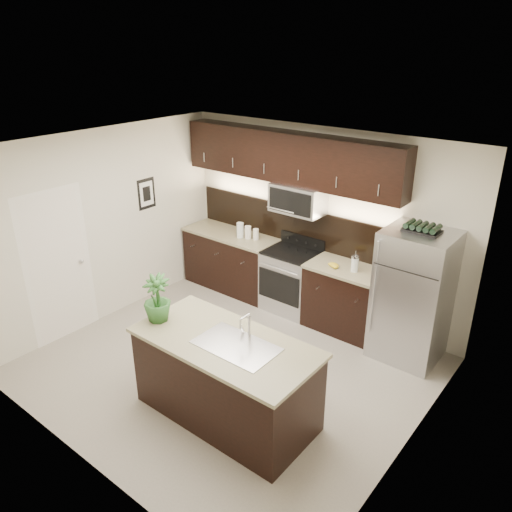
{
  "coord_description": "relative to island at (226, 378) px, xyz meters",
  "views": [
    {
      "loc": [
        3.46,
        -3.82,
        3.76
      ],
      "look_at": [
        -0.01,
        0.55,
        1.32
      ],
      "focal_mm": 35.0,
      "sensor_mm": 36.0,
      "label": 1
    }
  ],
  "objects": [
    {
      "name": "wine_rack",
      "position": [
        1.06,
        2.28,
        1.27
      ],
      "size": [
        0.42,
        0.26,
        0.1
      ],
      "color": "black",
      "rests_on": "refrigerator"
    },
    {
      "name": "ground",
      "position": [
        -0.54,
        0.65,
        -0.47
      ],
      "size": [
        4.5,
        4.5,
        0.0
      ],
      "primitive_type": "plane",
      "color": "gray",
      "rests_on": "ground"
    },
    {
      "name": "island",
      "position": [
        0.0,
        0.0,
        0.0
      ],
      "size": [
        1.96,
        0.96,
        0.94
      ],
      "color": "black",
      "rests_on": "ground"
    },
    {
      "name": "counter_run",
      "position": [
        -1.0,
        2.34,
        -0.0
      ],
      "size": [
        3.51,
        0.65,
        0.94
      ],
      "color": "black",
      "rests_on": "ground"
    },
    {
      "name": "bananas",
      "position": [
        -0.08,
        2.26,
        0.49
      ],
      "size": [
        0.21,
        0.19,
        0.05
      ],
      "primitive_type": "ellipsoid",
      "rotation": [
        0.0,
        0.0,
        -0.43
      ],
      "color": "gold",
      "rests_on": "counter_run"
    },
    {
      "name": "sink_faucet",
      "position": [
        0.15,
        0.01,
        0.48
      ],
      "size": [
        0.84,
        0.5,
        0.28
      ],
      "color": "silver",
      "rests_on": "island"
    },
    {
      "name": "plant",
      "position": [
        -0.84,
        -0.14,
        0.73
      ],
      "size": [
        0.39,
        0.39,
        0.53
      ],
      "primitive_type": "imported",
      "rotation": [
        0.0,
        0.0,
        0.41
      ],
      "color": "#265522",
      "rests_on": "island"
    },
    {
      "name": "canisters",
      "position": [
        -1.64,
        2.33,
        0.57
      ],
      "size": [
        0.34,
        0.19,
        0.24
      ],
      "rotation": [
        0.0,
        0.0,
        0.35
      ],
      "color": "silver",
      "rests_on": "counter_run"
    },
    {
      "name": "refrigerator",
      "position": [
        1.06,
        2.28,
        0.38
      ],
      "size": [
        0.82,
        0.74,
        1.69
      ],
      "primitive_type": "cube",
      "color": "#B2B2B7",
      "rests_on": "ground"
    },
    {
      "name": "upper_fixtures",
      "position": [
        -0.97,
        2.49,
        1.67
      ],
      "size": [
        3.49,
        0.4,
        1.66
      ],
      "color": "black",
      "rests_on": "counter_run"
    },
    {
      "name": "room_walls",
      "position": [
        -0.65,
        0.62,
        1.22
      ],
      "size": [
        4.52,
        4.02,
        2.71
      ],
      "color": "beige",
      "rests_on": "ground"
    },
    {
      "name": "french_press",
      "position": [
        0.24,
        2.29,
        0.57
      ],
      "size": [
        0.1,
        0.1,
        0.29
      ],
      "rotation": [
        0.0,
        0.0,
        -0.41
      ],
      "color": "silver",
      "rests_on": "counter_run"
    }
  ]
}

